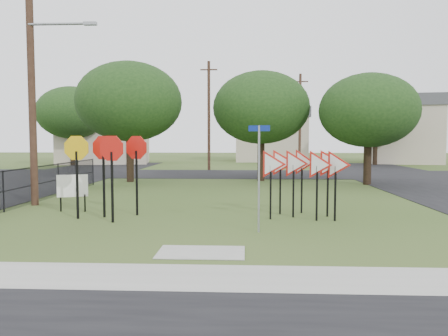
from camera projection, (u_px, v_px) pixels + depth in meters
The scene contains 22 objects.
ground at pixel (210, 231), 12.43m from camera, with size 140.00×140.00×0.00m, color #364F1D.
sidewalk at pixel (192, 277), 8.24m from camera, with size 30.00×1.60×0.02m, color #A09F97.
planting_strip at pixel (183, 301), 7.05m from camera, with size 30.00×0.80×0.02m, color #364F1D.
street_far at pixel (231, 174), 32.36m from camera, with size 60.00×8.00×0.02m, color black.
curb_pad at pixel (201, 253), 10.04m from camera, with size 2.00×1.20×0.02m, color #A09F97.
street_name_sign at pixel (259, 171), 12.16m from camera, with size 0.59×0.23×2.99m.
stop_sign_cluster at pixel (106, 157), 14.52m from camera, with size 2.60×2.25×2.75m.
yield_sign_cluster at pixel (304, 167), 14.48m from camera, with size 2.94×2.12×2.31m.
info_board at pixel (72, 187), 15.69m from camera, with size 1.02×0.40×1.33m.
utility_pole_main at pixel (33, 72), 16.91m from camera, with size 3.55×0.33×10.00m.
far_pole_a at pixel (209, 115), 36.13m from camera, with size 1.40×0.24×9.00m.
far_pole_b at pixel (300, 120), 39.75m from camera, with size 1.40×0.24×8.50m.
far_pole_c at pixel (132, 118), 42.50m from camera, with size 1.40×0.24×9.00m.
fence_run at pixel (47, 181), 18.97m from camera, with size 0.05×11.55×1.50m.
house_left at pixel (105, 129), 46.74m from camera, with size 10.58×8.88×7.20m.
house_mid at pixel (270, 134), 51.89m from camera, with size 8.40×8.40×6.20m.
house_right at pixel (402, 129), 47.20m from camera, with size 8.30×8.30×7.20m.
tree_near_left at pixel (129, 102), 26.34m from camera, with size 6.40×6.40×7.27m.
tree_near_mid at pixel (261, 108), 26.98m from camera, with size 6.00×6.00×6.80m.
tree_near_right at pixel (369, 110), 24.72m from camera, with size 5.60×5.60×6.33m.
tree_far_left at pixel (72, 113), 42.75m from camera, with size 6.80×6.80×7.73m.
tree_far_right at pixel (376, 119), 43.34m from camera, with size 6.00×6.00×6.80m.
Camera 1 is at (1.00, -12.25, 2.63)m, focal length 35.00 mm.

